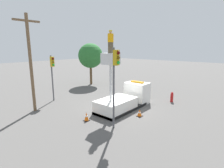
# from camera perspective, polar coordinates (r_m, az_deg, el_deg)

# --- Properties ---
(ground_plane) EXTENTS (120.00, 120.00, 0.00)m
(ground_plane) POSITION_cam_1_polar(r_m,az_deg,el_deg) (16.23, 3.05, -8.24)
(ground_plane) COLOR #565451
(bucket_truck) EXTENTS (6.06, 2.28, 5.14)m
(bucket_truck) POSITION_cam_1_polar(r_m,az_deg,el_deg) (16.31, 4.15, -4.68)
(bucket_truck) COLOR black
(bucket_truck) RESTS_ON ground
(worker) EXTENTS (0.40, 0.26, 1.75)m
(worker) POSITION_cam_1_polar(r_m,az_deg,el_deg) (14.08, -0.46, 13.65)
(worker) COLOR brown
(worker) RESTS_ON bucket_truck
(traffic_light_pole) EXTENTS (0.34, 0.57, 5.59)m
(traffic_light_pole) POSITION_cam_1_polar(r_m,az_deg,el_deg) (11.55, 1.07, 3.71)
(traffic_light_pole) COLOR #515156
(traffic_light_pole) RESTS_ON ground
(traffic_light_across) EXTENTS (0.34, 0.57, 4.79)m
(traffic_light_across) POSITION_cam_1_polar(r_m,az_deg,el_deg) (19.04, -18.89, 4.69)
(traffic_light_across) COLOR #515156
(traffic_light_across) RESTS_ON ground
(fire_hydrant) EXTENTS (0.53, 0.29, 1.05)m
(fire_hydrant) POSITION_cam_1_polar(r_m,az_deg,el_deg) (19.21, 18.95, -4.06)
(fire_hydrant) COLOR red
(fire_hydrant) RESTS_ON ground
(traffic_cone_rear) EXTENTS (0.41, 0.41, 0.70)m
(traffic_cone_rear) POSITION_cam_1_polar(r_m,az_deg,el_deg) (13.86, -8.35, -10.51)
(traffic_cone_rear) COLOR black
(traffic_cone_rear) RESTS_ON ground
(traffic_cone_curbside) EXTENTS (0.45, 0.45, 0.60)m
(traffic_cone_curbside) POSITION_cam_1_polar(r_m,az_deg,el_deg) (14.75, 8.99, -9.33)
(traffic_cone_curbside) COLOR black
(traffic_cone_curbside) RESTS_ON ground
(tree_left_bg) EXTENTS (3.66, 3.66, 6.17)m
(tree_left_bg) POSITION_cam_1_polar(r_m,az_deg,el_deg) (26.61, -7.04, 9.10)
(tree_left_bg) COLOR brown
(tree_left_bg) RESTS_ON ground
(utility_pole) EXTENTS (2.20, 0.26, 8.31)m
(utility_pole) POSITION_cam_1_polar(r_m,az_deg,el_deg) (16.48, -25.10, 6.93)
(utility_pole) COLOR brown
(utility_pole) RESTS_ON ground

